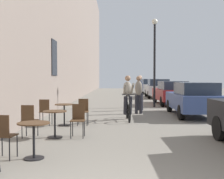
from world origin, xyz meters
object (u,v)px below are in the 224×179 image
cafe_chair_near_toward_street (4,133)px  cafe_table_far (64,110)px  cafe_chair_far_toward_street (83,110)px  pedestrian_mid (140,91)px  cafe_table_near (34,133)px  cafe_chair_mid_toward_street (29,119)px  cyclist_on_bicycle (128,99)px  parked_car_fourth (157,88)px  cafe_chair_mid_toward_wall (78,118)px  street_lamp (155,51)px  parked_car_second (193,99)px  parked_car_fifth (149,86)px  pedestrian_near (139,92)px  cafe_table_mid (55,118)px  parked_car_third (171,92)px  cafe_chair_far_toward_wall (45,110)px

cafe_chair_near_toward_street → cafe_table_far: size_ratio=1.24×
cafe_chair_far_toward_street → pedestrian_mid: pedestrian_mid is taller
cafe_table_far → cafe_table_near: bearing=-88.1°
cafe_chair_mid_toward_street → cyclist_on_bicycle: 4.40m
parked_car_fourth → cafe_chair_far_toward_street: bearing=-108.3°
parked_car_fourth → cafe_chair_near_toward_street: bearing=-107.4°
cafe_chair_mid_toward_wall → pedestrian_mid: (2.24, 6.55, 0.47)m
cafe_table_far → street_lamp: size_ratio=0.15×
parked_car_second → parked_car_fifth: bearing=89.4°
cafe_table_near → pedestrian_near: pedestrian_near is taller
cafe_table_mid → parked_car_second: bearing=42.4°
cafe_table_far → cyclist_on_bicycle: bearing=30.3°
cafe_table_far → cafe_chair_near_toward_street: bearing=-96.0°
street_lamp → parked_car_second: street_lamp is taller
pedestrian_mid → parked_car_third: 3.86m
cafe_table_mid → street_lamp: (3.79, 8.22, 2.59)m
cafe_table_mid → pedestrian_mid: (2.85, 6.63, 0.47)m
cafe_table_mid → cafe_chair_mid_toward_wall: size_ratio=0.81×
cafe_table_far → cafe_chair_far_toward_street: (0.63, 0.08, -0.00)m
cafe_chair_mid_toward_wall → cafe_chair_far_toward_wall: bearing=126.1°
cafe_table_near → pedestrian_mid: pedestrian_mid is taller
cafe_table_mid → parked_car_fifth: size_ratio=0.16×
cafe_chair_mid_toward_wall → parked_car_second: size_ratio=0.22×
cafe_table_near → cafe_table_far: bearing=91.9°
cafe_chair_far_toward_street → parked_car_fifth: bearing=77.1°
cafe_chair_far_toward_wall → cafe_table_near: bearing=-79.1°
cafe_table_mid → street_lamp: street_lamp is taller
cafe_chair_far_toward_street → parked_car_fifth: size_ratio=0.20×
cafe_chair_near_toward_street → pedestrian_near: 8.00m
cafe_table_mid → parked_car_fifth: parked_car_fifth is taller
cafe_chair_mid_toward_wall → cafe_chair_far_toward_street: 2.02m
pedestrian_near → pedestrian_mid: 1.43m
cafe_table_near → pedestrian_mid: bearing=71.9°
cafe_chair_mid_toward_wall → parked_car_third: 10.69m
cafe_chair_far_toward_wall → parked_car_fifth: bearing=73.9°
cafe_chair_near_toward_street → cyclist_on_bicycle: size_ratio=0.51×
cafe_chair_mid_toward_street → pedestrian_near: (3.35, 5.29, 0.44)m
cafe_table_near → cafe_chair_near_toward_street: bearing=-172.4°
cafe_chair_far_toward_wall → pedestrian_near: bearing=43.7°
cafe_table_near → cafe_chair_near_toward_street: 0.57m
cafe_chair_near_toward_street → cafe_table_mid: bearing=75.3°
cafe_table_far → street_lamp: 7.77m
cafe_table_mid → cafe_chair_far_toward_wall: size_ratio=0.81×
cafe_table_mid → cafe_chair_far_toward_wall: 2.08m
pedestrian_near → parked_car_second: size_ratio=0.42×
cafe_table_mid → cafe_chair_mid_toward_street: bearing=-173.6°
cafe_table_near → pedestrian_near: size_ratio=0.42×
parked_car_third → cyclist_on_bicycle: bearing=-114.2°
cafe_chair_near_toward_street → parked_car_fifth: size_ratio=0.20×
parked_car_fourth → cafe_chair_mid_toward_street: bearing=-109.8°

